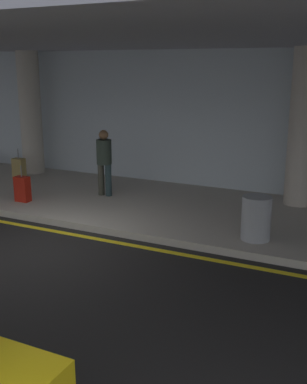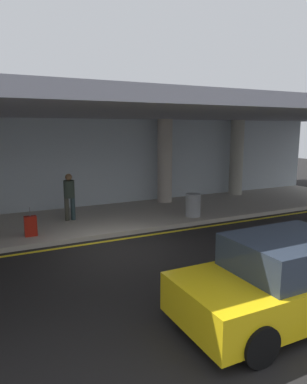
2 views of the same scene
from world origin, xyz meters
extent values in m
plane|color=black|center=(0.00, 0.00, 0.00)|extent=(60.00, 60.00, 0.00)
cube|color=#A29B8F|center=(0.00, 3.10, 0.07)|extent=(26.00, 4.20, 0.15)
cube|color=yellow|center=(0.00, 0.72, 0.00)|extent=(26.00, 0.14, 0.01)
cylinder|color=#A9A194|center=(-4.00, 4.55, 1.97)|extent=(0.65, 0.65, 3.65)
cylinder|color=#AA9F91|center=(4.00, 4.55, 1.97)|extent=(0.65, 0.65, 3.65)
cube|color=#9393A1|center=(0.00, 2.60, 3.95)|extent=(28.00, 13.20, 0.30)
cube|color=#AAB4BC|center=(0.00, 5.35, 1.90)|extent=(26.00, 0.30, 3.80)
cylinder|color=#333329|center=(-0.69, 3.18, 0.56)|extent=(0.16, 0.16, 0.82)
cylinder|color=#223235|center=(-0.47, 3.18, 0.56)|extent=(0.16, 0.16, 0.82)
cylinder|color=#242E26|center=(-0.58, 3.18, 1.28)|extent=(0.38, 0.38, 0.62)
sphere|color=brown|center=(-0.58, 3.18, 1.71)|extent=(0.24, 0.24, 0.24)
cube|color=maroon|center=(-2.10, 1.82, 0.46)|extent=(0.36, 0.22, 0.62)
cylinder|color=slate|center=(-2.10, 1.82, 0.91)|extent=(0.02, 0.02, 0.28)
cube|color=olive|center=(-3.76, 3.61, 0.46)|extent=(0.36, 0.22, 0.62)
cylinder|color=slate|center=(-3.76, 3.61, 0.91)|extent=(0.02, 0.02, 0.28)
cylinder|color=gray|center=(3.70, 1.72, 0.57)|extent=(0.56, 0.56, 0.85)
camera|label=1|loc=(5.71, -6.91, 3.40)|focal=44.63mm
camera|label=2|loc=(-3.29, -9.10, 3.40)|focal=32.75mm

